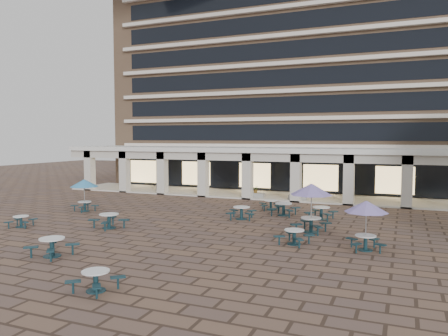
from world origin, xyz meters
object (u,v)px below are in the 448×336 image
Objects in this scene: picnic_table_1 at (52,245)px; planter_left at (256,194)px; picnic_table_2 at (96,279)px; planter_right at (298,196)px.

planter_left is (2.54, 21.07, -0.08)m from picnic_table_1.
planter_left reaches higher than picnic_table_2.
picnic_table_2 is 1.13× the size of planter_right.
picnic_table_1 is at bearing 153.05° from picnic_table_2.
planter_right is (1.53, 23.90, -0.02)m from picnic_table_2.
planter_right is at bearing 90.45° from picnic_table_2.
picnic_table_1 is 21.97m from planter_right.
picnic_table_1 is 1.32× the size of planter_right.
picnic_table_1 is 21.23m from planter_left.
planter_left is (-2.16, 23.90, -0.01)m from picnic_table_2.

